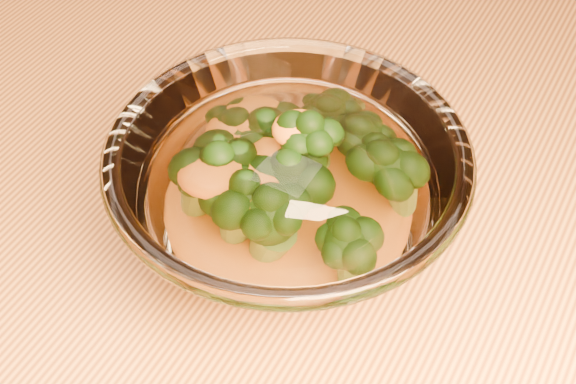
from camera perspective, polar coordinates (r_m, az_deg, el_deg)
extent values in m
cube|color=gold|center=(0.57, 4.71, -5.14)|extent=(1.20, 0.80, 0.04)
cylinder|color=brown|center=(1.26, -12.06, 4.80)|extent=(0.06, 0.06, 0.71)
ellipsoid|color=white|center=(0.55, 0.00, -3.49)|extent=(0.10, 0.10, 0.02)
torus|color=white|center=(0.49, 0.00, 2.67)|extent=(0.23, 0.23, 0.01)
ellipsoid|color=orange|center=(0.53, 0.00, -1.92)|extent=(0.11, 0.11, 0.03)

